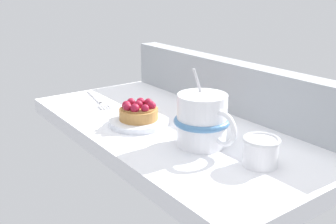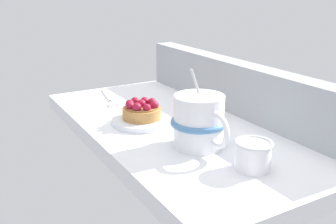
% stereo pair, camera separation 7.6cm
% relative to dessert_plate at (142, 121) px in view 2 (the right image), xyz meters
% --- Properties ---
extents(ground_plane, '(0.71, 0.37, 0.03)m').
position_rel_dessert_plate_xyz_m(ground_plane, '(0.04, 0.07, -0.02)').
color(ground_plane, white).
extents(window_rail_back, '(0.70, 0.05, 0.11)m').
position_rel_dessert_plate_xyz_m(window_rail_back, '(0.04, 0.23, 0.05)').
color(window_rail_back, '#9EA3A8').
rests_on(window_rail_back, ground_plane).
extents(dessert_plate, '(0.13, 0.13, 0.01)m').
position_rel_dessert_plate_xyz_m(dessert_plate, '(0.00, 0.00, 0.00)').
color(dessert_plate, silver).
rests_on(dessert_plate, ground_plane).
extents(raspberry_tart, '(0.08, 0.08, 0.04)m').
position_rel_dessert_plate_xyz_m(raspberry_tart, '(-0.00, -0.00, 0.02)').
color(raspberry_tart, '#B77F42').
rests_on(raspberry_tart, dessert_plate).
extents(coffee_mug, '(0.14, 0.10, 0.14)m').
position_rel_dessert_plate_xyz_m(coffee_mug, '(0.16, 0.04, 0.04)').
color(coffee_mug, white).
rests_on(coffee_mug, ground_plane).
extents(dessert_fork, '(0.18, 0.05, 0.01)m').
position_rel_dessert_plate_xyz_m(dessert_fork, '(-0.21, 0.01, -0.00)').
color(dessert_fork, silver).
rests_on(dessert_fork, ground_plane).
extents(sugar_bowl, '(0.06, 0.06, 0.05)m').
position_rel_dessert_plate_xyz_m(sugar_bowl, '(0.28, 0.06, 0.02)').
color(sugar_bowl, white).
rests_on(sugar_bowl, ground_plane).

